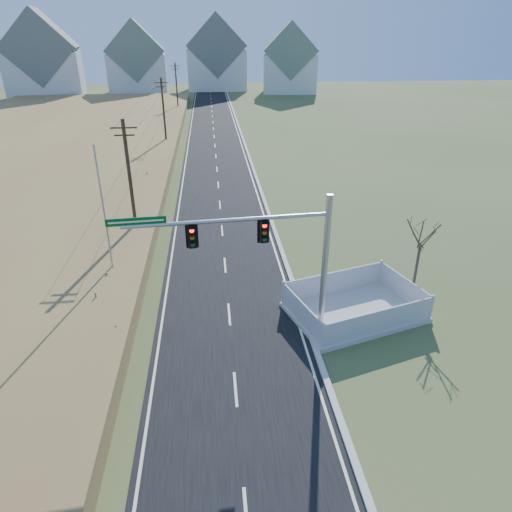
{
  "coord_description": "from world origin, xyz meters",
  "views": [
    {
      "loc": [
        -0.64,
        -17.55,
        14.39
      ],
      "look_at": [
        1.57,
        4.48,
        3.4
      ],
      "focal_mm": 32.0,
      "sensor_mm": 36.0,
      "label": 1
    }
  ],
  "objects": [
    {
      "name": "reed_marsh",
      "position": [
        -24.0,
        40.0,
        0.65
      ],
      "size": [
        38.0,
        110.0,
        1.3
      ],
      "primitive_type": "cube",
      "color": "olive",
      "rests_on": "ground"
    },
    {
      "name": "open_sign",
      "position": [
        4.5,
        2.0,
        0.36
      ],
      "size": [
        0.55,
        0.15,
        0.68
      ],
      "rotation": [
        0.0,
        0.0,
        -0.18
      ],
      "color": "white",
      "rests_on": "ground"
    },
    {
      "name": "curb",
      "position": [
        4.15,
        50.0,
        0.09
      ],
      "size": [
        0.3,
        180.0,
        0.18
      ],
      "primitive_type": "cube",
      "color": "#B2AFA8",
      "rests_on": "ground"
    },
    {
      "name": "utility_pole_near",
      "position": [
        -6.5,
        15.0,
        4.68
      ],
      "size": [
        1.8,
        0.26,
        9.0
      ],
      "color": "#422D1E",
      "rests_on": "ground"
    },
    {
      "name": "condo_n",
      "position": [
        2.0,
        112.0,
        7.61
      ],
      "size": [
        15.27,
        10.2,
        18.54
      ],
      "color": "silver",
      "rests_on": "ground"
    },
    {
      "name": "road",
      "position": [
        0.0,
        50.0,
        0.03
      ],
      "size": [
        8.0,
        180.0,
        0.06
      ],
      "primitive_type": "cube",
      "color": "black",
      "rests_on": "ground"
    },
    {
      "name": "ground",
      "position": [
        0.0,
        0.0,
        0.0
      ],
      "size": [
        260.0,
        260.0,
        0.0
      ],
      "primitive_type": "plane",
      "color": "#405228",
      "rests_on": "ground"
    },
    {
      "name": "flagpole",
      "position": [
        -7.0,
        8.21,
        3.51
      ],
      "size": [
        0.4,
        0.4,
        8.8
      ],
      "color": "#B7B5AD",
      "rests_on": "ground"
    },
    {
      "name": "utility_pole_mid",
      "position": [
        -6.5,
        45.0,
        4.68
      ],
      "size": [
        1.8,
        0.26,
        9.0
      ],
      "color": "#422D1E",
      "rests_on": "ground"
    },
    {
      "name": "condo_nnw",
      "position": [
        -18.0,
        108.0,
        6.94
      ],
      "size": [
        14.93,
        11.17,
        17.03
      ],
      "rotation": [
        0.0,
        0.0,
        0.07
      ],
      "color": "silver",
      "rests_on": "ground"
    },
    {
      "name": "condo_ne",
      "position": [
        20.0,
        104.0,
        6.84
      ],
      "size": [
        14.12,
        10.51,
        16.52
      ],
      "rotation": [
        0.0,
        0.0,
        -0.1
      ],
      "color": "silver",
      "rests_on": "ground"
    },
    {
      "name": "bare_tree",
      "position": [
        10.85,
        4.57,
        4.31
      ],
      "size": [
        2.02,
        2.02,
        5.35
      ],
      "color": "#4C3F33",
      "rests_on": "ground"
    },
    {
      "name": "fence_enclosure",
      "position": [
        7.0,
        3.38,
        0.3
      ],
      "size": [
        8.09,
        6.61,
        1.61
      ],
      "rotation": [
        0.0,
        0.0,
        0.3
      ],
      "color": "#B7B5AD",
      "rests_on": "ground"
    },
    {
      "name": "utility_pole_far",
      "position": [
        -6.5,
        75.0,
        4.68
      ],
      "size": [
        1.8,
        0.26,
        9.0
      ],
      "color": "#422D1E",
      "rests_on": "ground"
    },
    {
      "name": "traffic_signal_mast",
      "position": [
        2.59,
        0.98,
        4.8
      ],
      "size": [
        9.94,
        1.11,
        7.93
      ],
      "rotation": [
        0.0,
        0.0,
        0.08
      ],
      "color": "#9EA0A5",
      "rests_on": "ground"
    },
    {
      "name": "condo_nw",
      "position": [
        -38.0,
        100.0,
        7.7
      ],
      "size": [
        17.69,
        13.38,
        19.05
      ],
      "rotation": [
        0.0,
        0.0,
        0.14
      ],
      "color": "silver",
      "rests_on": "ground"
    }
  ]
}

